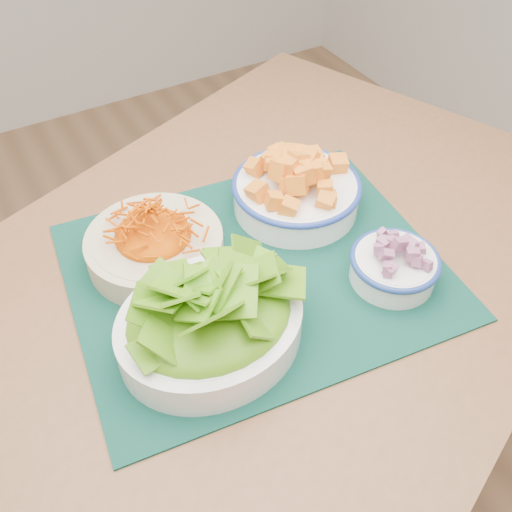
{
  "coord_description": "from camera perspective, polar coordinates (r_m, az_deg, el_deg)",
  "views": [
    {
      "loc": [
        -0.06,
        -0.43,
        1.4
      ],
      "look_at": [
        0.24,
        0.11,
        0.78
      ],
      "focal_mm": 40.0,
      "sensor_mm": 36.0,
      "label": 1
    }
  ],
  "objects": [
    {
      "name": "table",
      "position": [
        0.97,
        0.22,
        -5.18
      ],
      "size": [
        1.47,
        1.23,
        0.75
      ],
      "rotation": [
        0.0,
        0.0,
        0.38
      ],
      "color": "brown",
      "rests_on": "ground"
    },
    {
      "name": "placemat",
      "position": [
        0.9,
        0.0,
        -1.44
      ],
      "size": [
        0.61,
        0.52,
        0.0
      ],
      "primitive_type": "cube",
      "rotation": [
        0.0,
        0.0,
        -0.12
      ],
      "color": "black",
      "rests_on": "table"
    },
    {
      "name": "carrot_bowl",
      "position": [
        0.9,
        -10.16,
        1.54
      ],
      "size": [
        0.27,
        0.27,
        0.08
      ],
      "rotation": [
        0.0,
        0.0,
        -0.32
      ],
      "color": "beige",
      "rests_on": "placemat"
    },
    {
      "name": "squash_bowl",
      "position": [
        0.97,
        4.1,
        7.3
      ],
      "size": [
        0.25,
        0.25,
        0.11
      ],
      "rotation": [
        0.0,
        0.0,
        0.17
      ],
      "color": "white",
      "rests_on": "placemat"
    },
    {
      "name": "lettuce_bowl",
      "position": [
        0.77,
        -4.66,
        -6.03
      ],
      "size": [
        0.28,
        0.24,
        0.12
      ],
      "rotation": [
        0.0,
        0.0,
        0.07
      ],
      "color": "white",
      "rests_on": "placemat"
    },
    {
      "name": "onion_bowl",
      "position": [
        0.88,
        13.71,
        -0.61
      ],
      "size": [
        0.17,
        0.17,
        0.07
      ],
      "rotation": [
        0.0,
        0.0,
        0.43
      ],
      "color": "white",
      "rests_on": "placemat"
    }
  ]
}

